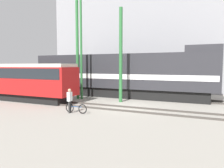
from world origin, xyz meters
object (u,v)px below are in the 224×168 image
bicycle (76,108)px  utility_pole_left (77,50)px  freight_locomotive (120,75)px  streetcar (22,80)px  utility_pole_center (81,48)px  person (70,98)px  utility_pole_right (121,55)px

bicycle → utility_pole_left: bearing=122.5°
freight_locomotive → streetcar: freight_locomotive is taller
utility_pole_center → streetcar: bearing=-146.3°
freight_locomotive → utility_pole_left: utility_pole_left is taller
streetcar → utility_pole_left: size_ratio=1.15×
bicycle → utility_pole_left: utility_pole_left is taller
utility_pole_left → utility_pole_center: size_ratio=0.98×
freight_locomotive → bicycle: size_ratio=11.31×
person → utility_pole_left: size_ratio=0.18×
utility_pole_left → utility_pole_right: bearing=0.0°
bicycle → utility_pole_right: 6.93m
bicycle → utility_pole_right: size_ratio=0.20×
utility_pole_center → freight_locomotive: bearing=47.1°
bicycle → freight_locomotive: bearing=91.9°
utility_pole_center → utility_pole_right: utility_pole_center is taller
utility_pole_center → person: bearing=-64.7°
streetcar → person: bearing=-20.3°
freight_locomotive → utility_pole_center: (-2.86, -3.08, 2.62)m
person → utility_pole_right: 6.77m
person → utility_pole_right: size_ratio=0.20×
person → bicycle: bearing=20.9°
freight_locomotive → person: freight_locomotive is taller
bicycle → person: (-0.41, -0.16, 0.70)m
bicycle → utility_pole_center: size_ratio=0.17×
streetcar → utility_pole_center: (4.62, 3.08, 3.00)m
freight_locomotive → bicycle: (0.29, -8.73, -2.02)m
streetcar → bicycle: (7.78, -2.57, -1.65)m
freight_locomotive → bicycle: bearing=-88.1°
utility_pole_left → utility_pole_right: (4.61, 0.00, -0.64)m
person → utility_pole_right: (1.42, 5.81, 3.18)m
freight_locomotive → person: bearing=-90.8°
person → utility_pole_center: bearing=115.3°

